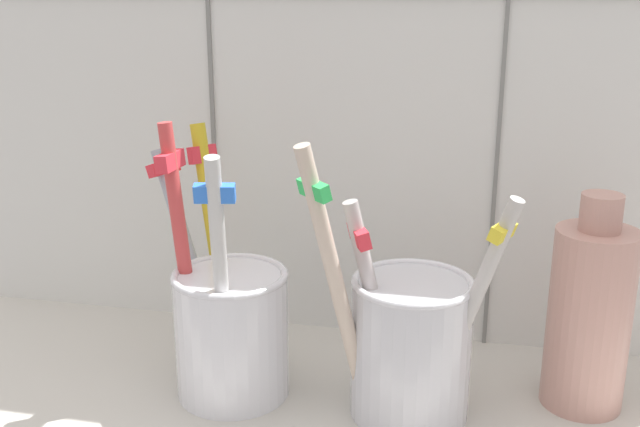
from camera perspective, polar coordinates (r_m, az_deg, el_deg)
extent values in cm
cube|color=#BCB7AD|center=(51.84, -0.07, -14.98)|extent=(64.00, 22.00, 2.00)
cube|color=silver|center=(56.00, 2.57, 10.92)|extent=(64.00, 2.00, 45.00)
cube|color=gray|center=(57.69, -8.32, 10.94)|extent=(0.30, 0.20, 45.00)
cube|color=gray|center=(54.15, 13.74, 10.24)|extent=(0.30, 0.20, 45.00)
cylinder|color=silver|center=(50.97, -6.60, -8.98)|extent=(7.51, 7.51, 8.44)
torus|color=silver|center=(49.26, -6.77, -4.57)|extent=(7.64, 7.64, 0.50)
cylinder|color=gold|center=(52.23, -7.91, -2.73)|extent=(4.09, 3.47, 17.32)
cube|color=#E5333F|center=(51.40, -8.94, 4.48)|extent=(1.87, 2.07, 1.26)
cylinder|color=#9EA7B4|center=(52.27, -9.68, -3.85)|extent=(6.39, 3.58, 15.65)
cube|color=#E5333F|center=(52.01, -11.81, 3.40)|extent=(1.85, 2.54, 1.06)
cylinder|color=silver|center=(46.59, -7.51, -5.42)|extent=(1.77, 4.25, 17.00)
cube|color=blue|center=(43.52, -8.02, 1.54)|extent=(2.50, 1.32, 1.16)
cylinder|color=#CD3F3F|center=(49.84, -10.29, -3.36)|extent=(2.52, 1.10, 17.97)
cube|color=#E5333F|center=(48.21, -11.26, 3.99)|extent=(1.11, 2.59, 1.15)
cylinder|color=silver|center=(48.65, 6.94, -10.00)|extent=(7.56, 7.56, 8.96)
torus|color=silver|center=(46.78, 7.14, -5.12)|extent=(7.68, 7.68, 0.50)
cylinder|color=#B3AAA9|center=(46.31, 4.26, -7.33)|extent=(4.33, 2.62, 14.26)
cube|color=#E5333F|center=(44.22, 3.00, -1.69)|extent=(1.91, 2.70, 1.19)
cylinder|color=beige|center=(44.52, 1.34, -5.71)|extent=(4.75, 4.66, 18.02)
cube|color=green|center=(41.62, -0.47, 1.84)|extent=(2.39, 2.42, 1.07)
cylinder|color=#B9B5B1|center=(45.67, 11.26, -7.42)|extent=(5.54, 3.20, 15.15)
cube|color=yellow|center=(43.07, 13.70, -1.35)|extent=(1.77, 2.35, 1.02)
cylinder|color=tan|center=(51.30, 19.76, -7.58)|extent=(5.21, 5.21, 11.98)
cylinder|color=tan|center=(48.87, 20.60, 0.07)|extent=(2.55, 2.55, 2.32)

